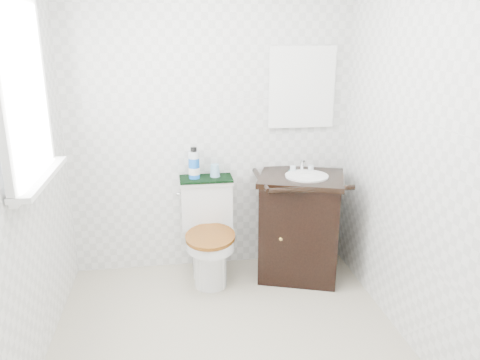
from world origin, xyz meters
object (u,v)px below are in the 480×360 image
object	(u,v)px
toilet	(208,237)
cup	(215,170)
trash_bin	(211,268)
mouthwash_bottle	(194,164)
vanity	(300,224)

from	to	relation	value
toilet	cup	world-z (taller)	cup
trash_bin	cup	size ratio (longest dim) A/B	3.02
cup	mouthwash_bottle	bearing A→B (deg)	-173.14
vanity	trash_bin	size ratio (longest dim) A/B	3.10
toilet	trash_bin	bearing A→B (deg)	-90.00
vanity	cup	bearing A→B (deg)	162.26
toilet	cup	xyz separation A→B (m)	(0.07, 0.14, 0.49)
toilet	trash_bin	distance (m)	0.25
trash_bin	cup	bearing A→B (deg)	76.76
vanity	cup	size ratio (longest dim) A/B	9.37
toilet	vanity	world-z (taller)	vanity
toilet	mouthwash_bottle	distance (m)	0.57
vanity	trash_bin	bearing A→B (deg)	-171.72
vanity	mouthwash_bottle	bearing A→B (deg)	166.99
trash_bin	mouthwash_bottle	size ratio (longest dim) A/B	1.23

